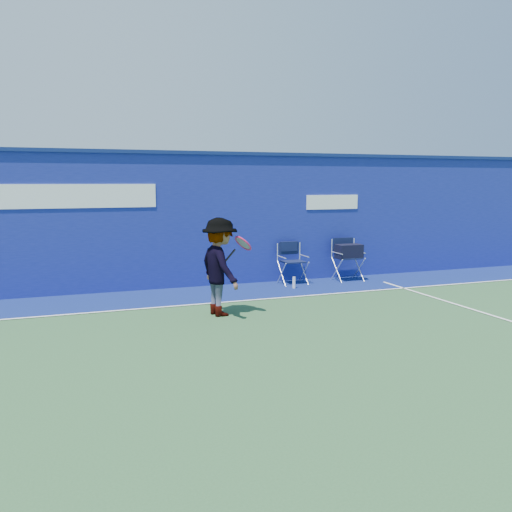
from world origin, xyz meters
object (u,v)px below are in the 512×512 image
object	(u,v)px
directors_chair_left	(292,270)
water_bottle	(294,283)
tennis_player	(220,267)
directors_chair_right	(348,263)

from	to	relation	value
directors_chair_left	water_bottle	xyz separation A→B (m)	(-0.21, -0.56, -0.19)
water_bottle	tennis_player	xyz separation A→B (m)	(-2.25, -1.78, 0.75)
directors_chair_right	tennis_player	size ratio (longest dim) A/B	0.58
directors_chair_right	tennis_player	distance (m)	4.52
directors_chair_left	water_bottle	distance (m)	0.63
directors_chair_left	tennis_player	world-z (taller)	tennis_player
directors_chair_left	water_bottle	bearing A→B (deg)	-110.18
directors_chair_right	water_bottle	size ratio (longest dim) A/B	3.85
tennis_player	directors_chair_right	bearing A→B (deg)	30.10
directors_chair_left	water_bottle	world-z (taller)	directors_chair_left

